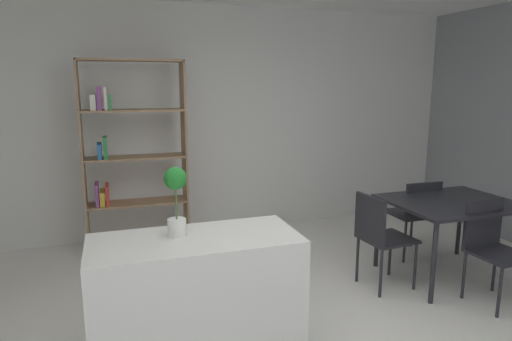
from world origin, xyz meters
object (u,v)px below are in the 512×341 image
open_bookshelf (128,154)px  dining_chair_island_side (379,233)px  kitchen_island (197,300)px  potted_plant_on_island (176,196)px  dining_table (451,208)px  dining_chair_far (416,211)px  dining_chair_near (491,242)px

open_bookshelf → dining_chair_island_side: size_ratio=2.40×
kitchen_island → potted_plant_on_island: size_ratio=2.97×
dining_table → dining_chair_island_side: dining_chair_island_side is taller
dining_chair_far → dining_chair_near: (-0.00, -1.02, 0.00)m
kitchen_island → dining_chair_island_side: size_ratio=1.54×
dining_table → dining_chair_near: bearing=-90.7°
dining_chair_near → dining_chair_island_side: 0.95m
kitchen_island → dining_chair_near: kitchen_island is taller
dining_chair_island_side → dining_table: bearing=-94.0°
dining_table → dining_chair_near: 0.54m
kitchen_island → dining_chair_near: bearing=1.7°
dining_chair_far → dining_chair_near: size_ratio=0.98×
potted_plant_on_island → dining_chair_near: (2.72, -0.00, -0.64)m
kitchen_island → open_bookshelf: (-0.31, 2.35, 0.67)m
open_bookshelf → dining_chair_near: 3.75m
kitchen_island → dining_table: size_ratio=1.17×
dining_table → dining_chair_near: size_ratio=1.32×
dining_table → open_bookshelf: bearing=149.1°
dining_chair_island_side → potted_plant_on_island: bearing=100.1°
dining_chair_near → dining_chair_island_side: (-0.80, 0.50, 0.00)m
dining_chair_far → dining_chair_near: dining_chair_near is taller
open_bookshelf → dining_table: bearing=-30.9°
open_bookshelf → dining_table: (2.94, -1.76, -0.41)m
dining_table → potted_plant_on_island: bearing=-169.4°
dining_chair_near → potted_plant_on_island: bearing=176.1°
kitchen_island → open_bookshelf: size_ratio=0.64×
potted_plant_on_island → kitchen_island: bearing=-37.5°
kitchen_island → dining_chair_near: size_ratio=1.55×
kitchen_island → dining_table: 2.70m
dining_chair_far → dining_chair_near: bearing=90.7°
kitchen_island → dining_table: (2.63, 0.59, 0.26)m
open_bookshelf → dining_table: open_bookshelf is taller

